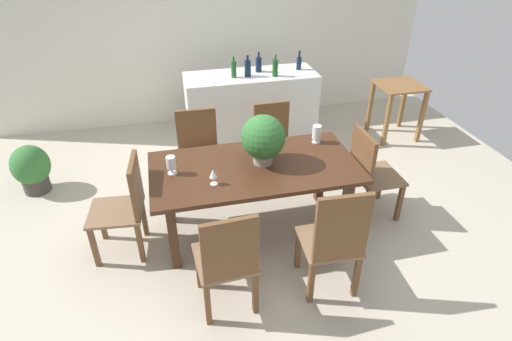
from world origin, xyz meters
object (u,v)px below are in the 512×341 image
object	(u,v)px
chair_near_right	(335,239)
potted_plant_floor	(31,168)
wine_bottle_tall	(248,68)
wine_bottle_amber	(275,68)
chair_head_end	(126,203)
wine_glass	(213,174)
crystal_vase_left	(317,133)
wine_bottle_dark	(259,64)
crystal_vase_center_near	(171,164)
wine_bottle_green	(299,63)
chair_foot_end	(369,170)
chair_far_right	(273,139)
chair_near_left	(228,259)
chair_far_left	(198,146)
flower_centerpiece	(263,138)
dining_table	(255,174)
wine_bottle_clear	(234,69)
kitchen_counter	(251,109)
side_table	(398,98)

from	to	relation	value
chair_near_right	potted_plant_floor	xyz separation A→B (m)	(-2.70, 2.17, -0.27)
wine_bottle_tall	wine_bottle_amber	bearing A→B (deg)	-12.82
chair_head_end	wine_glass	world-z (taller)	chair_head_end
wine_glass	wine_bottle_tall	xyz separation A→B (m)	(0.75, 2.01, 0.21)
crystal_vase_left	wine_bottle_dark	world-z (taller)	wine_bottle_dark
crystal_vase_center_near	wine_bottle_green	size ratio (longest dim) A/B	0.70
chair_foot_end	potted_plant_floor	size ratio (longest dim) A/B	1.68
crystal_vase_left	chair_far_right	bearing A→B (deg)	114.85
chair_near_left	chair_far_left	xyz separation A→B (m)	(-0.00, 1.83, -0.02)
chair_far_right	flower_centerpiece	bearing A→B (deg)	-112.24
dining_table	crystal_vase_left	bearing A→B (deg)	22.98
chair_near_left	wine_bottle_clear	bearing A→B (deg)	-105.41
kitchen_counter	wine_bottle_amber	world-z (taller)	wine_bottle_amber
chair_foot_end	crystal_vase_center_near	xyz separation A→B (m)	(-1.93, 0.04, 0.32)
chair_head_end	crystal_vase_left	world-z (taller)	chair_head_end
chair_far_left	chair_foot_end	xyz separation A→B (m)	(1.61, -0.91, 0.01)
chair_head_end	crystal_vase_left	bearing A→B (deg)	104.96
wine_bottle_green	side_table	xyz separation A→B (m)	(1.33, -0.35, -0.48)
side_table	chair_near_right	bearing A→B (deg)	-128.13
wine_glass	side_table	world-z (taller)	wine_glass
crystal_vase_center_near	side_table	xyz separation A→B (m)	(3.12, 1.51, -0.28)
chair_far_left	wine_bottle_tall	size ratio (longest dim) A/B	3.46
chair_far_left	crystal_vase_left	distance (m)	1.33
wine_bottle_green	flower_centerpiece	bearing A→B (deg)	-117.19
wine_bottle_green	wine_bottle_clear	xyz separation A→B (m)	(-0.89, -0.10, 0.01)
chair_near_right	crystal_vase_center_near	xyz separation A→B (m)	(-1.17, 0.97, 0.28)
chair_head_end	wine_bottle_green	world-z (taller)	wine_bottle_green
flower_centerpiece	kitchen_counter	bearing A→B (deg)	80.61
chair_far_left	wine_bottle_clear	xyz separation A→B (m)	(0.59, 0.89, 0.54)
crystal_vase_center_near	wine_bottle_dark	bearing A→B (deg)	56.48
wine_glass	kitchen_counter	xyz separation A→B (m)	(0.80, 2.07, -0.37)
wine_glass	side_table	xyz separation A→B (m)	(2.78, 1.76, -0.28)
side_table	chair_near_left	bearing A→B (deg)	-138.49
dining_table	wine_bottle_clear	xyz separation A→B (m)	(0.16, 1.80, 0.41)
crystal_vase_left	kitchen_counter	world-z (taller)	kitchen_counter
crystal_vase_left	wine_bottle_tall	bearing A→B (deg)	103.99
flower_centerpiece	chair_far_left	bearing A→B (deg)	120.79
wine_glass	wine_bottle_tall	distance (m)	2.15
wine_bottle_green	wine_bottle_clear	bearing A→B (deg)	-173.49
chair_foot_end	side_table	world-z (taller)	chair_foot_end
chair_far_left	crystal_vase_center_near	xyz separation A→B (m)	(-0.32, -0.87, 0.33)
dining_table	wine_bottle_amber	size ratio (longest dim) A/B	6.91
wine_glass	kitchen_counter	size ratio (longest dim) A/B	0.09
dining_table	chair_foot_end	distance (m)	1.19
kitchen_counter	chair_near_left	bearing A→B (deg)	-106.29
chair_foot_end	side_table	xyz separation A→B (m)	(1.19, 1.55, 0.04)
chair_head_end	wine_bottle_amber	world-z (taller)	wine_bottle_amber
chair_near_left	crystal_vase_left	size ratio (longest dim) A/B	5.35
chair_far_left	wine_bottle_green	distance (m)	1.85
kitchen_counter	flower_centerpiece	bearing A→B (deg)	-99.39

